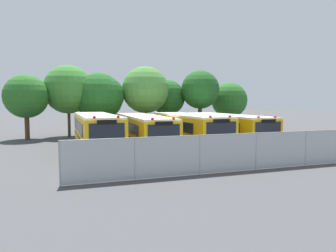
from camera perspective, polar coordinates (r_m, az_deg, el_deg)
The scene contains 14 objects.
ground_plane at distance 23.66m, azimuth -0.33°, elevation -3.87°, with size 160.00×160.00×0.00m, color #424244.
school_bus_0 at distance 22.52m, azimuth -13.17°, elevation -0.79°, with size 2.61×10.65×2.69m.
school_bus_1 at distance 23.03m, azimuth -4.66°, elevation -0.74°, with size 2.61×10.98×2.56m.
school_bus_2 at distance 23.88m, azimuth 3.84°, elevation -0.47°, with size 2.87×10.17×2.62m.
school_bus_3 at distance 25.54m, azimuth 10.66°, elevation -0.30°, with size 2.76×10.84×2.54m.
tree_0 at distance 30.70m, azimuth -24.76°, elevation 5.21°, with size 3.96×3.96×5.92m.
tree_1 at distance 31.75m, azimuth -17.89°, elevation 6.62°, with size 4.72×4.72×7.00m.
tree_2 at distance 31.42m, azimuth -12.28°, elevation 5.36°, with size 4.84×4.78×6.31m.
tree_3 at distance 32.02m, azimuth -4.14°, elevation 6.61°, with size 4.82×4.82×7.07m.
tree_4 at distance 33.97m, azimuth -0.15°, elevation 5.35°, with size 3.87×3.87×5.83m.
tree_5 at distance 33.28m, azimuth 5.85°, elevation 6.67°, with size 4.09×4.09×6.78m.
tree_6 at distance 36.93m, azimuth 11.40°, elevation 4.72°, with size 4.16×4.16×5.70m.
chainlink_fence at distance 15.43m, azimuth 11.20°, elevation -4.78°, with size 15.75×0.07×1.91m.
traffic_cone at distance 16.55m, azimuth 8.82°, elevation -6.59°, with size 0.44×0.44×0.58m, color #EA5914.
Camera 1 is at (-7.46, -22.18, 3.48)m, focal length 32.93 mm.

